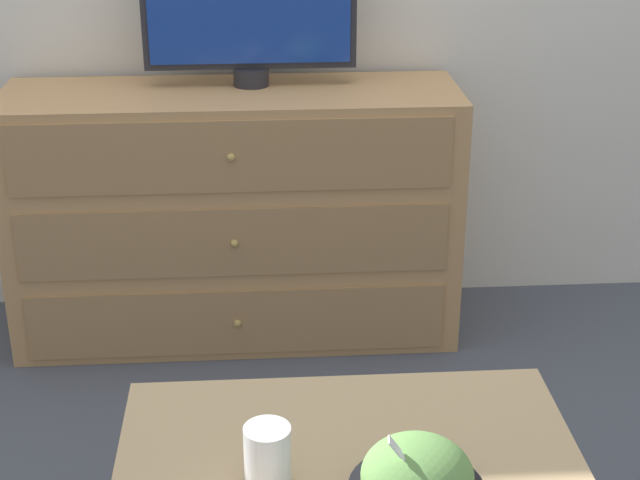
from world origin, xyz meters
The scene contains 4 objects.
ground_plane centered at (0.00, 0.00, 0.00)m, with size 12.00×12.00×0.00m, color #474C56.
dresser centered at (-0.12, -0.24, 0.40)m, with size 1.39×0.44×0.81m.
tv centered at (-0.06, -0.17, 1.06)m, with size 0.64×0.11×0.48m.
drink_cup centered at (-0.05, -1.70, 0.53)m, with size 0.08×0.08×0.11m.
Camera 1 is at (-0.05, -3.13, 1.58)m, focal length 55.00 mm.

